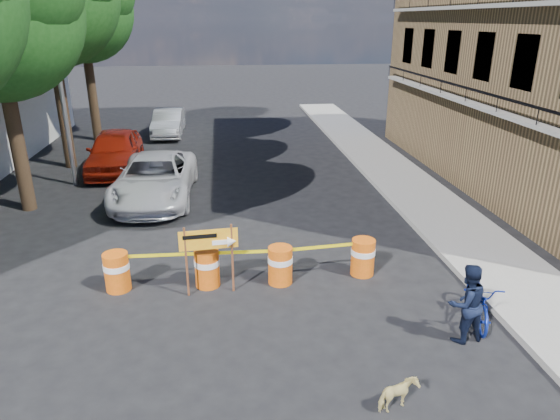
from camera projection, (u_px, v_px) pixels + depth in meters
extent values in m
plane|color=black|center=(252.00, 314.00, 10.46)|extent=(120.00, 120.00, 0.00)
cube|color=gray|center=(426.00, 201.00, 16.67)|extent=(2.40, 40.00, 0.15)
cylinder|color=#332316|center=(16.00, 137.00, 15.37)|extent=(0.44, 0.44, 4.76)
cylinder|color=#332316|center=(62.00, 102.00, 19.90)|extent=(0.44, 0.44, 5.32)
sphere|color=#1A4F16|center=(32.00, 16.00, 19.28)|extent=(3.78, 3.78, 3.78)
cylinder|color=#332316|center=(92.00, 91.00, 24.61)|extent=(0.44, 0.44, 4.93)
sphere|color=#1A4F16|center=(81.00, 10.00, 23.28)|extent=(4.80, 4.80, 4.80)
sphere|color=#1A4F16|center=(71.00, 26.00, 24.01)|extent=(3.36, 3.36, 3.36)
cylinder|color=gray|center=(59.00, 74.00, 17.19)|extent=(0.16, 0.16, 8.00)
cylinder|color=#CE5A0C|center=(117.00, 272.00, 11.25)|extent=(0.56, 0.56, 0.90)
cylinder|color=white|center=(116.00, 266.00, 11.20)|extent=(0.58, 0.58, 0.14)
cylinder|color=#CE5A0C|center=(207.00, 268.00, 11.43)|extent=(0.56, 0.56, 0.90)
cylinder|color=white|center=(207.00, 262.00, 11.37)|extent=(0.58, 0.58, 0.14)
cylinder|color=#CE5A0C|center=(280.00, 265.00, 11.55)|extent=(0.56, 0.56, 0.90)
cylinder|color=white|center=(280.00, 259.00, 11.50)|extent=(0.58, 0.58, 0.14)
cylinder|color=#CE5A0C|center=(363.00, 257.00, 11.95)|extent=(0.56, 0.56, 0.90)
cylinder|color=white|center=(363.00, 251.00, 11.89)|extent=(0.58, 0.58, 0.14)
cylinder|color=#592D19|center=(186.00, 262.00, 10.87)|extent=(0.05, 0.05, 1.64)
cylinder|color=#592D19|center=(232.00, 258.00, 11.05)|extent=(0.05, 0.05, 1.64)
cube|color=orange|center=(208.00, 240.00, 10.78)|extent=(1.28, 0.14, 0.46)
cube|color=white|center=(221.00, 242.00, 10.84)|extent=(0.37, 0.04, 0.11)
cone|color=white|center=(232.00, 241.00, 10.88)|extent=(0.22, 0.25, 0.24)
cube|color=black|center=(200.00, 237.00, 10.70)|extent=(0.73, 0.07, 0.09)
imported|color=black|center=(466.00, 303.00, 9.35)|extent=(0.87, 0.74, 1.59)
imported|color=#1329A1|center=(482.00, 279.00, 9.97)|extent=(0.88, 1.11, 1.84)
imported|color=#D9C87C|center=(398.00, 395.00, 7.81)|extent=(0.72, 0.53, 0.56)
imported|color=white|center=(155.00, 178.00, 16.83)|extent=(2.66, 5.45, 1.49)
imported|color=maroon|center=(115.00, 151.00, 20.04)|extent=(2.15, 4.90, 1.64)
imported|color=silver|center=(168.00, 123.00, 26.21)|extent=(1.50, 4.15, 1.36)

